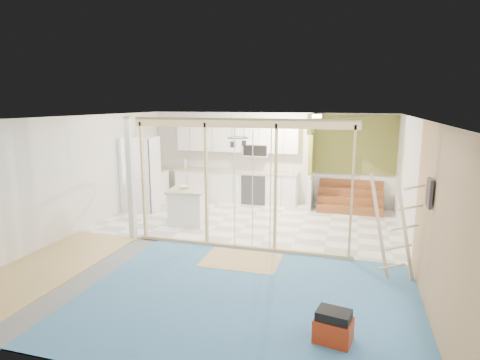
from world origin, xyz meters
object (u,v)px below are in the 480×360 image
(island, at_px, (188,207))
(toolbox, at_px, (333,327))
(fridge, at_px, (141,174))
(ladder, at_px, (395,228))

(island, height_order, toolbox, island)
(island, bearing_deg, fridge, 146.15)
(island, bearing_deg, ladder, -30.93)
(island, relative_size, ladder, 0.55)
(fridge, height_order, ladder, fridge)
(fridge, xyz_separation_m, toolbox, (5.38, -4.92, -0.79))
(island, xyz_separation_m, toolbox, (3.64, -4.04, -0.22))
(toolbox, bearing_deg, fridge, 148.63)
(island, height_order, ladder, ladder)
(fridge, relative_size, ladder, 1.13)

